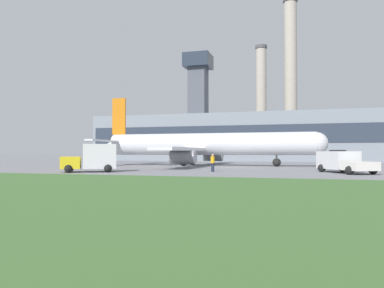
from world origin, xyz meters
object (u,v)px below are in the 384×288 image
Objects in this scene: airplane at (204,145)px; ground_crew_person at (213,163)px; pushback_tug at (338,159)px; baggage_truck at (342,162)px; fuel_truck at (93,158)px.

ground_crew_person is at bearing -72.35° from airplane.
pushback_tug is at bearing 0.92° from airplane.
fuel_truck is at bearing -167.04° from baggage_truck.
airplane reaches higher than fuel_truck.
fuel_truck is (-21.85, -17.85, 0.27)m from pushback_tug.
baggage_truck is at bearing 12.96° from fuel_truck.
airplane reaches higher than ground_crew_person.
airplane is 14.93m from ground_crew_person.
ground_crew_person is (-11.04, -1.39, -0.12)m from baggage_truck.
pushback_tug reaches higher than ground_crew_person.
baggage_truck is 21.69m from fuel_truck.
ground_crew_person is at bearing 18.99° from fuel_truck.
fuel_truck is 3.18× the size of ground_crew_person.
airplane reaches higher than pushback_tug.
ground_crew_person is (-11.76, -14.38, -0.11)m from pushback_tug.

